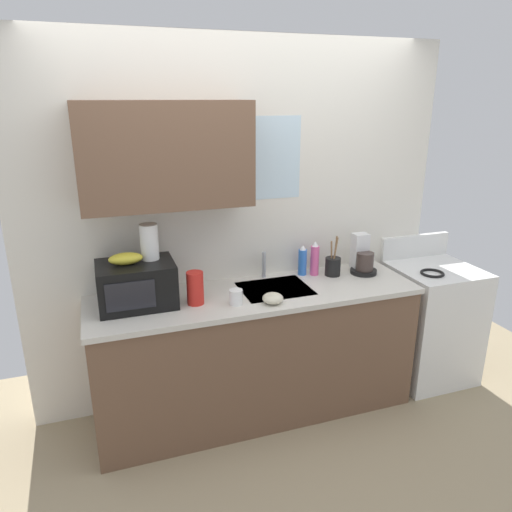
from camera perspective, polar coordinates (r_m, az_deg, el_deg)
name	(u,v)px	position (r m, az deg, el deg)	size (l,w,h in m)	color
kitchen_wall_assembly	(226,213)	(3.25, -3.58, 5.08)	(2.94, 0.42, 2.50)	silver
counter_unit	(256,351)	(3.34, 0.05, -11.31)	(2.17, 0.63, 0.90)	brown
sink_faucet	(264,265)	(3.37, 0.94, -1.05)	(0.03, 0.03, 0.19)	#B2B5BA
stove_range	(430,321)	(3.99, 19.98, -7.31)	(0.60, 0.60, 1.08)	white
microwave	(136,284)	(3.00, -14.06, -3.29)	(0.46, 0.35, 0.27)	black
banana_bunch	(126,259)	(2.94, -15.28, -0.30)	(0.20, 0.11, 0.07)	gold
paper_towel_roll	(149,242)	(2.98, -12.60, 1.66)	(0.11, 0.11, 0.22)	white
coffee_maker	(362,258)	(3.55, 12.54, -0.28)	(0.19, 0.21, 0.28)	black
dish_soap_bottle_blue	(302,261)	(3.43, 5.56, -0.57)	(0.06, 0.06, 0.22)	blue
dish_soap_bottle_pink	(315,259)	(3.43, 7.01, -0.37)	(0.06, 0.06, 0.25)	#E55999
cereal_canister	(195,288)	(2.96, -7.26, -3.81)	(0.10, 0.10, 0.21)	red
mug_white	(236,297)	(2.95, -2.41, -4.90)	(0.08, 0.08, 0.10)	white
utensil_crock	(333,266)	(3.46, 9.14, -1.16)	(0.11, 0.11, 0.29)	black
small_bowl	(273,298)	(2.97, 2.01, -5.06)	(0.13, 0.13, 0.07)	beige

